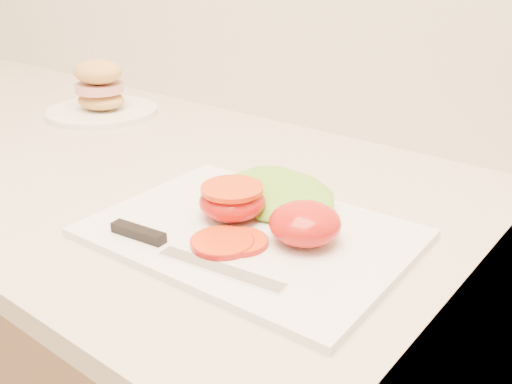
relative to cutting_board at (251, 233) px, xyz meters
The scene contains 8 objects.
cutting_board is the anchor object (origin of this frame).
tomato_half_dome 0.07m from the cutting_board, 13.79° to the left, with size 0.08×0.08×0.05m, color red.
tomato_half_cut 0.05m from the cutting_board, 163.18° to the left, with size 0.08×0.08×0.04m.
tomato_slice_0 0.05m from the cutting_board, 91.25° to the right, with size 0.07×0.07×0.01m, color #DD4B0F.
tomato_slice_1 0.04m from the cutting_board, 69.75° to the right, with size 0.06×0.06×0.01m, color #DD4B0F.
lettuce_leaf_0 0.08m from the cutting_board, 103.58° to the left, with size 0.16×0.11×0.03m, color #6BBB31.
knife 0.10m from the cutting_board, 113.67° to the right, with size 0.23×0.04×0.01m.
sandwich_plate 0.60m from the cutting_board, 158.96° to the left, with size 0.22×0.22×0.11m.
Camera 1 is at (0.31, 1.13, 1.26)m, focal length 40.00 mm.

